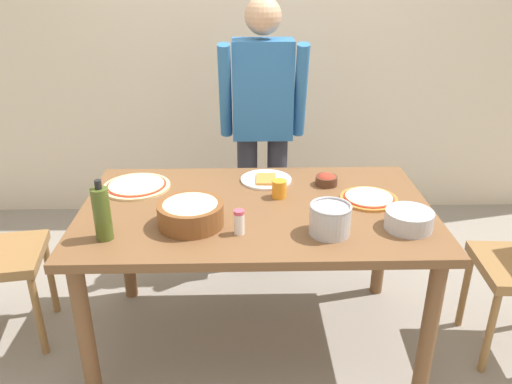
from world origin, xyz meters
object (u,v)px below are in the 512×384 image
(small_sauce_bowl, at_px, (326,179))
(salt_shaker, at_px, (239,222))
(person_cook, at_px, (263,121))
(pizza_raw_on_board, at_px, (137,186))
(pizza_cooked_on_tray, at_px, (369,198))
(olive_oil_bottle, at_px, (102,213))
(mixing_bowl_steel, at_px, (409,220))
(plate_with_slice, at_px, (266,180))
(dining_table, at_px, (256,224))
(cup_orange, at_px, (279,189))
(popcorn_bowl, at_px, (191,212))
(steel_pot, at_px, (330,219))

(small_sauce_bowl, xyz_separation_m, salt_shaker, (-0.43, -0.49, 0.02))
(person_cook, xyz_separation_m, salt_shaker, (-0.13, -1.01, -0.13))
(pizza_raw_on_board, xyz_separation_m, small_sauce_bowl, (0.95, 0.01, 0.02))
(pizza_cooked_on_tray, bearing_deg, olive_oil_bottle, -163.71)
(mixing_bowl_steel, relative_size, salt_shaker, 1.89)
(pizza_cooked_on_tray, xyz_separation_m, plate_with_slice, (-0.47, 0.24, -0.00))
(small_sauce_bowl, relative_size, olive_oil_bottle, 0.43)
(dining_table, bearing_deg, pizza_cooked_on_tray, 6.01)
(dining_table, relative_size, person_cook, 0.99)
(mixing_bowl_steel, xyz_separation_m, salt_shaker, (-0.71, -0.03, 0.01))
(person_cook, xyz_separation_m, mixing_bowl_steel, (0.58, -0.98, -0.14))
(pizza_raw_on_board, xyz_separation_m, olive_oil_bottle, (-0.03, -0.51, 0.10))
(plate_with_slice, bearing_deg, salt_shaker, -103.67)
(pizza_cooked_on_tray, height_order, salt_shaker, salt_shaker)
(pizza_raw_on_board, xyz_separation_m, cup_orange, (0.70, -0.13, 0.03))
(cup_orange, bearing_deg, plate_with_slice, 105.26)
(pizza_raw_on_board, xyz_separation_m, mixing_bowl_steel, (1.22, -0.45, 0.03))
(pizza_cooked_on_tray, height_order, small_sauce_bowl, small_sauce_bowl)
(popcorn_bowl, xyz_separation_m, steel_pot, (0.58, -0.09, 0.00))
(person_cook, relative_size, olive_oil_bottle, 6.33)
(plate_with_slice, distance_m, steel_pot, 0.61)
(popcorn_bowl, bearing_deg, dining_table, 31.33)
(popcorn_bowl, relative_size, cup_orange, 3.29)
(dining_table, distance_m, small_sauce_bowl, 0.45)
(pizza_raw_on_board, relative_size, popcorn_bowl, 1.19)
(mixing_bowl_steel, bearing_deg, salt_shaker, -177.75)
(small_sauce_bowl, bearing_deg, pizza_cooked_on_tray, -46.97)
(person_cook, bearing_deg, small_sauce_bowl, -59.56)
(olive_oil_bottle, bearing_deg, small_sauce_bowl, 28.09)
(small_sauce_bowl, distance_m, cup_orange, 0.28)
(plate_with_slice, height_order, steel_pot, steel_pot)
(small_sauce_bowl, bearing_deg, pizza_raw_on_board, -179.24)
(person_cook, height_order, pizza_raw_on_board, person_cook)
(small_sauce_bowl, height_order, cup_orange, cup_orange)
(mixing_bowl_steel, xyz_separation_m, cup_orange, (-0.52, 0.33, 0.00))
(small_sauce_bowl, bearing_deg, mixing_bowl_steel, -59.50)
(mixing_bowl_steel, xyz_separation_m, small_sauce_bowl, (-0.27, 0.47, -0.01))
(plate_with_slice, bearing_deg, steel_pot, -66.93)
(mixing_bowl_steel, height_order, salt_shaker, salt_shaker)
(plate_with_slice, distance_m, salt_shaker, 0.57)
(person_cook, bearing_deg, cup_orange, -85.14)
(cup_orange, height_order, salt_shaker, salt_shaker)
(olive_oil_bottle, bearing_deg, mixing_bowl_steel, 2.51)
(person_cook, distance_m, steel_pot, 1.05)
(steel_pot, height_order, cup_orange, steel_pot)
(pizza_cooked_on_tray, height_order, steel_pot, steel_pot)
(dining_table, xyz_separation_m, popcorn_bowl, (-0.28, -0.17, 0.15))
(popcorn_bowl, xyz_separation_m, olive_oil_bottle, (-0.34, -0.11, 0.05))
(dining_table, height_order, salt_shaker, salt_shaker)
(person_cook, height_order, pizza_cooked_on_tray, person_cook)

